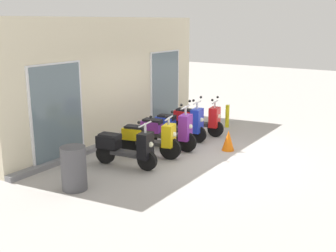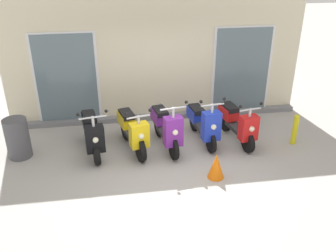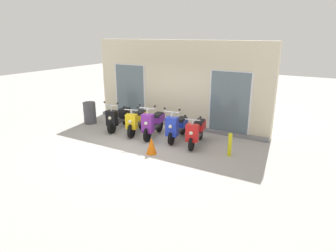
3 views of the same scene
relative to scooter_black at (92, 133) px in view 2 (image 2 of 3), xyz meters
name	(u,v)px [view 2 (image 2 of 3)]	position (x,y,z in m)	size (l,w,h in m)	color
ground_plane	(172,166)	(1.60, -0.85, -0.46)	(40.00, 40.00, 0.00)	#A8A39E
storefront_facade	(156,57)	(1.60, 1.67, 1.12)	(7.34, 0.50, 3.29)	beige
scooter_black	(92,133)	(0.00, 0.00, 0.00)	(0.64, 1.53, 1.18)	black
scooter_yellow	(132,130)	(0.86, -0.03, 0.01)	(0.70, 1.54, 1.14)	black
scooter_purple	(166,127)	(1.60, -0.06, 0.05)	(0.65, 1.59, 1.29)	black
scooter_blue	(203,122)	(2.46, 0.09, 0.02)	(0.59, 1.54, 1.24)	black
scooter_red	(237,122)	(3.23, -0.01, 0.01)	(0.63, 1.53, 1.13)	black
traffic_cone	(216,166)	(2.38, -1.37, -0.20)	(0.32, 0.32, 0.52)	orange
trash_bin	(18,138)	(-1.55, 0.04, -0.02)	(0.49, 0.49, 0.87)	#4C4C51
curb_bollard	(295,130)	(4.49, -0.33, -0.11)	(0.12, 0.12, 0.70)	yellow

